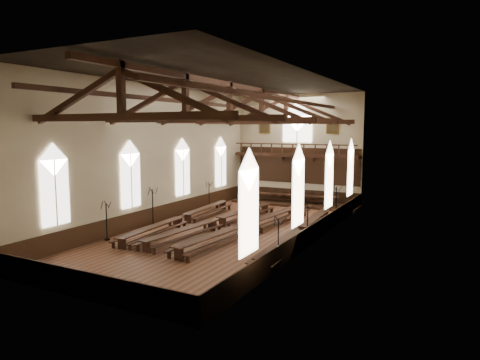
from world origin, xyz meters
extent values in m
plane|color=brown|center=(0.00, 0.00, 0.00)|extent=(26.00, 26.00, 0.00)
plane|color=beige|center=(0.00, 13.00, 5.00)|extent=(12.00, 0.00, 12.00)
plane|color=beige|center=(0.00, -13.00, 5.00)|extent=(12.00, 0.00, 12.00)
plane|color=beige|center=(-6.00, 0.00, 5.00)|extent=(0.00, 26.00, 26.00)
plane|color=beige|center=(6.00, 0.00, 5.00)|extent=(0.00, 26.00, 26.00)
plane|color=black|center=(0.00, 0.00, 10.00)|extent=(26.00, 26.00, 0.00)
cube|color=#311C0E|center=(0.00, 12.96, 0.60)|extent=(11.90, 0.08, 1.20)
cube|color=#311C0E|center=(0.00, -12.96, 0.60)|extent=(11.90, 0.08, 1.20)
cube|color=#311C0E|center=(-5.96, 0.00, 0.60)|extent=(0.08, 25.90, 1.20)
cube|color=#311C0E|center=(5.96, 0.00, 0.60)|extent=(0.08, 25.90, 1.20)
cube|color=white|center=(-5.90, -9.00, 3.40)|extent=(0.05, 1.80, 3.60)
cube|color=white|center=(-5.90, -9.00, 5.20)|extent=(0.05, 1.80, 1.80)
cylinder|color=beige|center=(-5.86, -9.00, 3.40)|extent=(0.08, 0.08, 3.60)
cube|color=white|center=(-5.90, -3.00, 3.40)|extent=(0.05, 1.80, 3.60)
cube|color=white|center=(-5.90, -3.00, 5.20)|extent=(0.05, 1.80, 1.80)
cylinder|color=beige|center=(-5.86, -3.00, 3.40)|extent=(0.08, 0.08, 3.60)
cube|color=white|center=(-5.90, 3.00, 3.40)|extent=(0.05, 1.80, 3.60)
cube|color=white|center=(-5.90, 3.00, 5.20)|extent=(0.05, 1.80, 1.80)
cylinder|color=beige|center=(-5.86, 3.00, 3.40)|extent=(0.08, 0.08, 3.60)
cube|color=white|center=(-5.90, 9.00, 3.40)|extent=(0.05, 1.80, 3.60)
cube|color=white|center=(-5.90, 9.00, 5.20)|extent=(0.05, 1.80, 1.80)
cylinder|color=beige|center=(-5.86, 9.00, 3.40)|extent=(0.08, 0.08, 3.60)
cube|color=white|center=(5.90, -9.00, 3.40)|extent=(0.05, 1.80, 3.60)
cube|color=white|center=(5.90, -9.00, 5.20)|extent=(0.05, 1.80, 1.80)
cylinder|color=beige|center=(5.86, -9.00, 3.40)|extent=(0.08, 0.08, 3.60)
cube|color=white|center=(5.90, -3.00, 3.40)|extent=(0.05, 1.80, 3.60)
cube|color=white|center=(5.90, -3.00, 5.20)|extent=(0.05, 1.80, 1.80)
cylinder|color=beige|center=(5.86, -3.00, 3.40)|extent=(0.08, 0.08, 3.60)
cube|color=white|center=(5.90, 3.00, 3.40)|extent=(0.05, 1.80, 3.60)
cube|color=white|center=(5.90, 3.00, 5.20)|extent=(0.05, 1.80, 1.80)
cylinder|color=beige|center=(5.86, 3.00, 3.40)|extent=(0.08, 0.08, 3.60)
cube|color=white|center=(5.90, 9.00, 3.40)|extent=(0.05, 1.80, 3.60)
cube|color=white|center=(5.90, 9.00, 5.20)|extent=(0.05, 1.80, 1.80)
cylinder|color=beige|center=(5.86, 9.00, 3.40)|extent=(0.08, 0.08, 3.60)
cube|color=white|center=(0.00, 12.90, 6.80)|extent=(2.80, 0.05, 2.40)
cube|color=white|center=(0.00, 12.90, 8.00)|extent=(2.80, 0.05, 2.80)
cylinder|color=beige|center=(0.00, 12.86, 6.80)|extent=(0.10, 0.10, 2.40)
cube|color=#331910|center=(0.00, 12.35, 4.40)|extent=(11.80, 1.20, 0.20)
cube|color=#311C0E|center=(0.00, 12.94, 3.45)|extent=(11.80, 0.10, 3.30)
cube|color=#331910|center=(0.00, 11.81, 5.45)|extent=(11.60, 0.12, 0.10)
cube|color=#331910|center=(0.00, 11.81, 4.55)|extent=(11.60, 0.12, 0.10)
cube|color=#331910|center=(-4.50, 12.75, 4.15)|extent=(0.35, 0.40, 0.50)
cube|color=#331910|center=(-1.50, 12.75, 4.15)|extent=(0.35, 0.40, 0.50)
cube|color=#331910|center=(1.50, 12.75, 4.15)|extent=(0.35, 0.40, 0.50)
cube|color=#331910|center=(4.50, 12.75, 4.15)|extent=(0.35, 0.40, 0.50)
cube|color=brown|center=(-3.30, 12.91, 7.10)|extent=(1.15, 0.06, 1.45)
cube|color=black|center=(-3.30, 12.87, 7.10)|extent=(0.95, 0.04, 1.25)
cube|color=brown|center=(3.30, 12.91, 7.10)|extent=(1.15, 0.06, 1.45)
cube|color=black|center=(3.30, 12.87, 7.10)|extent=(0.95, 0.04, 1.25)
cube|color=#331910|center=(0.00, -10.00, 7.40)|extent=(11.70, 0.35, 0.35)
cube|color=#331910|center=(0.00, -10.00, 8.70)|extent=(0.30, 0.30, 2.40)
cube|color=#331910|center=(-2.88, -10.00, 8.30)|extent=(5.44, 0.26, 2.40)
cube|color=#331910|center=(2.88, -10.00, 8.30)|extent=(5.44, 0.26, 2.40)
cube|color=#331910|center=(0.00, -5.00, 7.40)|extent=(11.70, 0.35, 0.35)
cube|color=#331910|center=(0.00, -5.00, 8.70)|extent=(0.30, 0.30, 2.40)
cube|color=#331910|center=(-2.88, -5.00, 8.30)|extent=(5.44, 0.26, 2.40)
cube|color=#331910|center=(2.88, -5.00, 8.30)|extent=(5.44, 0.26, 2.40)
cube|color=#331910|center=(0.00, 0.00, 7.40)|extent=(11.70, 0.35, 0.35)
cube|color=#331910|center=(0.00, 0.00, 8.70)|extent=(0.30, 0.30, 2.40)
cube|color=#331910|center=(-2.88, 0.00, 8.30)|extent=(5.44, 0.26, 2.40)
cube|color=#331910|center=(2.88, 0.00, 8.30)|extent=(5.44, 0.26, 2.40)
cube|color=#331910|center=(0.00, 5.00, 7.40)|extent=(11.70, 0.35, 0.35)
cube|color=#331910|center=(0.00, 5.00, 8.70)|extent=(0.30, 0.30, 2.40)
cube|color=#331910|center=(-2.88, 5.00, 8.30)|extent=(5.44, 0.26, 2.40)
cube|color=#331910|center=(2.88, 5.00, 8.30)|extent=(5.44, 0.26, 2.40)
cube|color=#331910|center=(0.00, 10.00, 7.40)|extent=(11.70, 0.35, 0.35)
cube|color=#331910|center=(0.00, 10.00, 8.70)|extent=(0.30, 0.30, 2.40)
cube|color=#331910|center=(-2.88, 10.00, 8.30)|extent=(5.44, 0.26, 2.40)
cube|color=#331910|center=(2.88, 10.00, 8.30)|extent=(5.44, 0.26, 2.40)
cube|color=#331910|center=(-3.36, 0.00, 8.70)|extent=(0.25, 25.70, 0.25)
cube|color=#331910|center=(3.36, 0.00, 8.70)|extent=(0.25, 25.70, 0.25)
cube|color=#331910|center=(0.00, 0.00, 9.70)|extent=(0.30, 25.70, 0.30)
cube|color=#331910|center=(-3.83, -3.81, 0.67)|extent=(1.14, 6.59, 0.08)
cube|color=#331910|center=(-3.83, -6.77, 0.31)|extent=(0.56, 0.12, 0.63)
cube|color=#331910|center=(-3.83, -0.86, 0.31)|extent=(0.56, 0.12, 0.63)
cube|color=#331910|center=(-3.83, -3.81, 0.23)|extent=(0.51, 5.80, 0.08)
cube|color=#331910|center=(-4.41, -3.86, 0.39)|extent=(0.75, 6.56, 0.06)
cube|color=#331910|center=(-4.41, -6.86, 0.18)|extent=(0.21, 0.08, 0.37)
cube|color=#331910|center=(-4.41, -0.86, 0.18)|extent=(0.21, 0.08, 0.37)
cube|color=#331910|center=(-3.25, -3.77, 0.39)|extent=(0.75, 6.56, 0.06)
cube|color=#331910|center=(-3.25, -6.77, 0.18)|extent=(0.21, 0.08, 0.37)
cube|color=#331910|center=(-3.25, -0.77, 0.18)|extent=(0.21, 0.08, 0.37)
cube|color=#331910|center=(-3.83, 3.59, 0.67)|extent=(1.14, 6.59, 0.08)
cube|color=#331910|center=(-3.83, 0.63, 0.31)|extent=(0.56, 0.12, 0.63)
cube|color=#331910|center=(-3.83, 6.54, 0.31)|extent=(0.56, 0.12, 0.63)
cube|color=#331910|center=(-3.83, 3.59, 0.23)|extent=(0.51, 5.80, 0.08)
cube|color=#331910|center=(-4.41, 3.54, 0.39)|extent=(0.75, 6.56, 0.06)
cube|color=#331910|center=(-4.41, 0.54, 0.18)|extent=(0.21, 0.08, 0.37)
cube|color=#331910|center=(-4.41, 6.54, 0.18)|extent=(0.21, 0.08, 0.37)
cube|color=#331910|center=(-3.25, 3.63, 0.39)|extent=(0.75, 6.56, 0.06)
cube|color=#331910|center=(-3.25, 0.63, 0.18)|extent=(0.21, 0.08, 0.37)
cube|color=#331910|center=(-3.25, 6.63, 0.18)|extent=(0.21, 0.08, 0.37)
cube|color=#331910|center=(-1.03, -3.60, 0.69)|extent=(1.24, 6.84, 0.08)
cube|color=#331910|center=(-1.03, -6.66, 0.33)|extent=(0.58, 0.13, 0.65)
cube|color=#331910|center=(-1.03, -0.54, 0.33)|extent=(0.58, 0.13, 0.65)
cube|color=#331910|center=(-1.03, -3.60, 0.24)|extent=(0.58, 6.01, 0.08)
cube|color=#331910|center=(-1.63, -3.55, 0.41)|extent=(0.84, 6.80, 0.06)
cube|color=#331910|center=(-1.63, -6.66, 0.19)|extent=(0.22, 0.09, 0.38)
cube|color=#331910|center=(-1.63, -0.44, 0.19)|extent=(0.22, 0.09, 0.38)
cube|color=#331910|center=(-0.43, -3.65, 0.41)|extent=(0.84, 6.80, 0.06)
cube|color=#331910|center=(-0.43, -6.76, 0.19)|extent=(0.22, 0.09, 0.38)
cube|color=#331910|center=(-0.43, -0.54, 0.19)|extent=(0.22, 0.09, 0.38)
cube|color=#331910|center=(-1.03, 3.80, 0.69)|extent=(1.24, 6.84, 0.08)
cube|color=#331910|center=(-1.03, 0.74, 0.33)|extent=(0.58, 0.13, 0.65)
cube|color=#331910|center=(-1.03, 6.86, 0.33)|extent=(0.58, 0.13, 0.65)
cube|color=#331910|center=(-1.03, 3.80, 0.24)|extent=(0.58, 6.01, 0.08)
cube|color=#331910|center=(-1.63, 3.85, 0.41)|extent=(0.84, 6.80, 0.06)
cube|color=#331910|center=(-1.63, 0.74, 0.19)|extent=(0.22, 0.09, 0.38)
cube|color=#331910|center=(-1.63, 6.96, 0.19)|extent=(0.22, 0.09, 0.38)
cube|color=#331910|center=(-0.43, 3.75, 0.41)|extent=(0.84, 6.80, 0.06)
cube|color=#331910|center=(-0.43, 0.64, 0.19)|extent=(0.22, 0.09, 0.38)
cube|color=#331910|center=(-0.43, 6.86, 0.19)|extent=(0.22, 0.09, 0.38)
cube|color=#331910|center=(1.56, -3.71, 0.74)|extent=(1.48, 7.30, 0.08)
cube|color=#331910|center=(1.56, -6.98, 0.35)|extent=(0.62, 0.15, 0.70)
cube|color=#331910|center=(1.56, -0.44, 0.35)|extent=(0.62, 0.15, 0.70)
cube|color=#331910|center=(1.56, -3.71, 0.26)|extent=(0.75, 6.41, 0.08)
cube|color=#331910|center=(0.92, -3.64, 0.44)|extent=(1.04, 7.26, 0.06)
cube|color=#331910|center=(0.92, -6.97, 0.20)|extent=(0.24, 0.10, 0.40)
cube|color=#331910|center=(0.92, -0.32, 0.20)|extent=(0.24, 0.10, 0.40)
cube|color=#331910|center=(2.20, -3.78, 0.44)|extent=(1.04, 7.26, 0.06)
cube|color=#331910|center=(2.20, -7.10, 0.20)|extent=(0.24, 0.10, 0.40)
cube|color=#331910|center=(2.20, -0.46, 0.20)|extent=(0.24, 0.10, 0.40)
cube|color=#331910|center=(1.56, 3.69, 0.74)|extent=(1.48, 7.30, 0.08)
cube|color=#331910|center=(1.56, 0.42, 0.35)|extent=(0.62, 0.15, 0.70)
cube|color=#331910|center=(1.56, 6.96, 0.35)|extent=(0.62, 0.15, 0.70)
cube|color=#331910|center=(1.56, 3.69, 0.26)|extent=(0.75, 6.41, 0.08)
cube|color=#331910|center=(0.92, 3.76, 0.44)|extent=(1.04, 7.26, 0.06)
cube|color=#331910|center=(0.92, 0.43, 0.20)|extent=(0.24, 0.10, 0.40)
cube|color=#331910|center=(0.92, 7.08, 0.20)|extent=(0.24, 0.10, 0.40)
cube|color=#331910|center=(2.20, 3.62, 0.44)|extent=(1.04, 7.26, 0.06)
cube|color=#331910|center=(2.20, 0.30, 0.20)|extent=(0.24, 0.10, 0.40)
cube|color=#331910|center=(2.20, 6.94, 0.20)|extent=(0.24, 0.10, 0.40)
cube|color=#331910|center=(4.93, -3.60, 0.67)|extent=(1.04, 6.62, 0.08)
cube|color=#331910|center=(4.93, -6.56, 0.32)|extent=(0.56, 0.11, 0.63)
cube|color=#331910|center=(4.93, -0.63, 0.32)|extent=(0.56, 0.11, 0.63)
cube|color=#331910|center=(4.93, -3.60, 0.24)|extent=(0.42, 5.83, 0.08)
cube|color=#331910|center=(4.35, -3.63, 0.40)|extent=(0.65, 6.60, 0.06)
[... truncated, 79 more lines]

